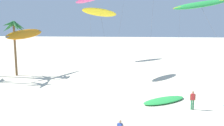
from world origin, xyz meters
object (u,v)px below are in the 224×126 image
(flying_kite_5, at_px, (200,5))
(person_near_left, at_px, (193,99))
(flying_kite_6, at_px, (25,34))
(grounded_kite_3, at_px, (164,100))
(flying_kite_7, at_px, (100,12))
(palm_tree_4, at_px, (14,30))

(flying_kite_5, bearing_deg, person_near_left, -105.75)
(flying_kite_6, height_order, grounded_kite_3, flying_kite_6)
(flying_kite_6, xyz_separation_m, person_near_left, (22.34, -14.11, -5.23))
(flying_kite_7, bearing_deg, flying_kite_6, -179.44)
(palm_tree_4, bearing_deg, flying_kite_5, -18.96)
(palm_tree_4, height_order, grounded_kite_3, palm_tree_4)
(palm_tree_4, xyz_separation_m, flying_kite_6, (0.88, 1.60, -0.64))
(flying_kite_5, bearing_deg, grounded_kite_3, -149.65)
(flying_kite_6, height_order, person_near_left, flying_kite_6)
(palm_tree_4, xyz_separation_m, flying_kite_5, (24.38, -8.38, 2.77))
(flying_kite_6, bearing_deg, palm_tree_4, -118.63)
(flying_kite_6, height_order, flying_kite_7, flying_kite_7)
(flying_kite_5, relative_size, flying_kite_7, 1.02)
(flying_kite_6, relative_size, grounded_kite_3, 1.51)
(palm_tree_4, relative_size, flying_kite_6, 1.06)
(flying_kite_6, xyz_separation_m, flying_kite_7, (11.70, 0.11, 3.19))
(person_near_left, bearing_deg, grounded_kite_3, 137.59)
(flying_kite_7, bearing_deg, grounded_kite_3, -55.45)
(flying_kite_5, distance_m, flying_kite_7, 15.54)
(flying_kite_5, bearing_deg, flying_kite_7, 139.48)
(flying_kite_6, distance_m, person_near_left, 26.94)
(flying_kite_7, relative_size, grounded_kite_3, 2.00)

